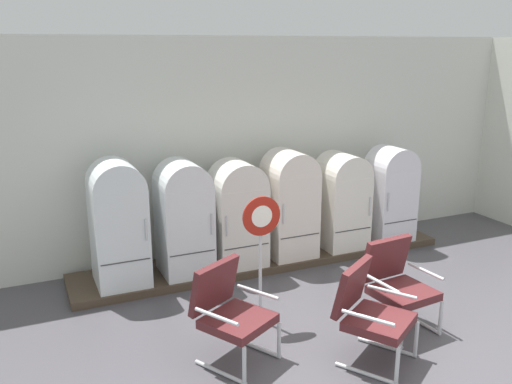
# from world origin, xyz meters

# --- Properties ---
(ground) EXTENTS (12.00, 10.00, 0.05)m
(ground) POSITION_xyz_m (0.00, 0.00, -0.03)
(ground) COLOR #4B484E
(back_wall) EXTENTS (11.76, 0.12, 3.17)m
(back_wall) POSITION_xyz_m (0.00, 3.66, 1.60)
(back_wall) COLOR silver
(back_wall) RESTS_ON ground
(display_plinth) EXTENTS (5.47, 0.95, 0.10)m
(display_plinth) POSITION_xyz_m (0.00, 3.02, 0.05)
(display_plinth) COLOR #47392B
(display_plinth) RESTS_ON ground
(refrigerator_0) EXTENTS (0.65, 0.72, 1.59)m
(refrigerator_0) POSITION_xyz_m (-2.06, 2.94, 0.95)
(refrigerator_0) COLOR white
(refrigerator_0) RESTS_ON display_plinth
(refrigerator_1) EXTENTS (0.64, 0.71, 1.51)m
(refrigerator_1) POSITION_xyz_m (-1.22, 2.93, 0.90)
(refrigerator_1) COLOR silver
(refrigerator_1) RESTS_ON display_plinth
(refrigerator_2) EXTENTS (0.69, 0.66, 1.45)m
(refrigerator_2) POSITION_xyz_m (-0.47, 2.91, 0.87)
(refrigerator_2) COLOR silver
(refrigerator_2) RESTS_ON display_plinth
(refrigerator_3) EXTENTS (0.65, 0.71, 1.53)m
(refrigerator_3) POSITION_xyz_m (0.34, 2.93, 0.91)
(refrigerator_3) COLOR silver
(refrigerator_3) RESTS_ON display_plinth
(refrigerator_4) EXTENTS (0.65, 0.70, 1.42)m
(refrigerator_4) POSITION_xyz_m (1.21, 2.93, 0.85)
(refrigerator_4) COLOR silver
(refrigerator_4) RESTS_ON display_plinth
(refrigerator_5) EXTENTS (0.65, 0.61, 1.45)m
(refrigerator_5) POSITION_xyz_m (2.06, 2.88, 0.87)
(refrigerator_5) COLOR white
(refrigerator_5) RESTS_ON display_plinth
(armchair_left) EXTENTS (0.87, 0.91, 0.99)m
(armchair_left) POSITION_xyz_m (-1.38, 0.89, 0.54)
(armchair_left) COLOR silver
(armchair_left) RESTS_ON ground
(armchair_right) EXTENTS (0.72, 0.76, 0.99)m
(armchair_right) POSITION_xyz_m (0.54, 0.75, 0.54)
(armchair_right) COLOR silver
(armchair_right) RESTS_ON ground
(armchair_center) EXTENTS (0.89, 0.92, 0.99)m
(armchair_center) POSITION_xyz_m (-0.13, 0.32, 0.54)
(armchair_center) COLOR silver
(armchair_center) RESTS_ON ground
(sign_stand) EXTENTS (0.44, 0.32, 1.48)m
(sign_stand) POSITION_xyz_m (-0.79, 1.44, 0.71)
(sign_stand) COLOR #2D2D30
(sign_stand) RESTS_ON ground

